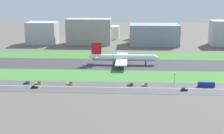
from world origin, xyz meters
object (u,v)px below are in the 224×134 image
(terminal_building, at_px, (42,33))
(fuel_tank_west, at_px, (111,32))
(bus_0, at_px, (206,84))
(office_tower, at_px, (154,34))
(fuel_tank_centre, at_px, (138,34))
(car_2, at_px, (145,85))
(car_5, at_px, (70,83))
(car_4, at_px, (184,89))
(traffic_light, at_px, (175,78))
(car_1, at_px, (27,83))
(car_0, at_px, (34,87))
(hangar_building, at_px, (89,31))
(car_6, at_px, (38,83))
(car_3, at_px, (131,84))
(airliner, at_px, (122,58))

(terminal_building, bearing_deg, fuel_tank_west, 28.50)
(bus_0, distance_m, fuel_tank_west, 240.99)
(bus_0, bearing_deg, terminal_building, 131.93)
(office_tower, xyz_separation_m, fuel_tank_centre, (-18.52, 45.00, -5.67))
(car_2, bearing_deg, car_5, 180.00)
(car_4, xyz_separation_m, office_tower, (-7.66, 192.00, 11.56))
(car_2, distance_m, traffic_light, 23.12)
(car_1, height_order, terminal_building, terminal_building)
(bus_0, relative_size, car_2, 2.64)
(car_1, relative_size, car_4, 1.00)
(bus_0, relative_size, car_0, 2.64)
(hangar_building, height_order, fuel_tank_west, hangar_building)
(car_1, bearing_deg, office_tower, 60.61)
(car_0, xyz_separation_m, fuel_tank_centre, (75.70, 237.00, 5.89))
(car_6, height_order, hangar_building, hangar_building)
(office_tower, distance_m, fuel_tank_west, 72.06)
(car_1, distance_m, terminal_building, 186.05)
(car_2, relative_size, traffic_light, 0.61)
(car_3, relative_size, traffic_light, 0.61)
(car_3, relative_size, fuel_tank_centre, 0.18)
(car_5, height_order, hangar_building, hangar_building)
(car_1, distance_m, car_3, 74.38)
(traffic_light, bearing_deg, car_1, -175.69)
(car_5, relative_size, bus_0, 0.38)
(traffic_light, height_order, fuel_tank_west, fuel_tank_west)
(bus_0, bearing_deg, car_4, -149.23)
(traffic_light, relative_size, hangar_building, 0.13)
(car_6, xyz_separation_m, hangar_building, (13.95, 182.00, 14.73))
(car_0, xyz_separation_m, car_4, (101.88, 0.00, 0.00))
(fuel_tank_west, bearing_deg, hangar_building, -118.12)
(car_2, distance_m, car_6, 76.26)
(airliner, xyz_separation_m, car_3, (7.82, -68.00, -5.31))
(car_3, bearing_deg, hangar_building, 105.97)
(car_2, xyz_separation_m, fuel_tank_west, (-38.26, 227.00, 7.98))
(car_0, relative_size, car_3, 1.00)
(office_tower, relative_size, fuel_tank_centre, 2.47)
(car_3, xyz_separation_m, hangar_building, (-52.07, 182.00, 14.73))
(airliner, xyz_separation_m, office_tower, (35.96, 114.00, 6.25))
(car_3, height_order, hangar_building, hangar_building)
(car_1, bearing_deg, car_3, 0.00)
(bus_0, xyz_separation_m, car_1, (-126.98, 0.00, -0.90))
(car_5, xyz_separation_m, traffic_light, (74.74, 7.99, 3.37))
(car_6, bearing_deg, fuel_tank_west, 80.50)
(office_tower, xyz_separation_m, fuel_tank_west, (-56.16, 45.00, -3.58))
(car_6, relative_size, fuel_tank_centre, 0.18)
(airliner, relative_size, car_5, 14.77)
(airliner, relative_size, bus_0, 5.60)
(airliner, xyz_separation_m, bus_0, (60.42, -68.00, -4.41))
(car_2, distance_m, fuel_tank_centre, 227.08)
(car_2, relative_size, fuel_tank_centre, 0.18)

